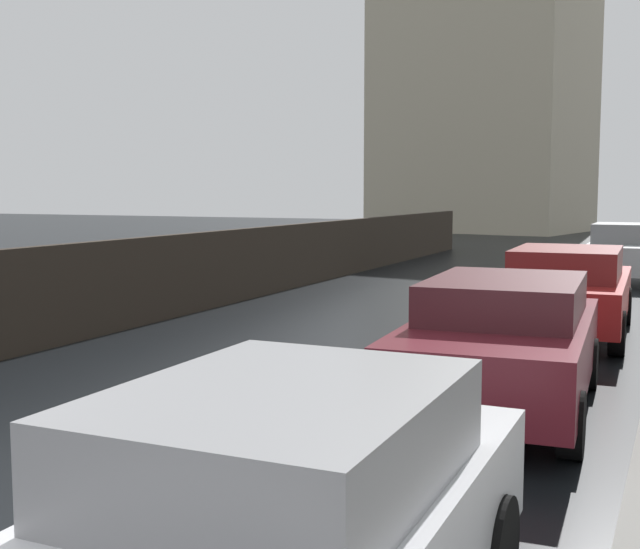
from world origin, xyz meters
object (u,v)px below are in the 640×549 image
(car_red_mid_road, at_px, (568,289))
(car_silver_behind_camera, at_px, (623,252))
(car_white_far_lane, at_px, (269,542))
(car_maroon_far_ahead, at_px, (503,341))

(car_red_mid_road, bearing_deg, car_silver_behind_camera, 86.54)
(car_silver_behind_camera, bearing_deg, car_white_far_lane, -90.81)
(car_red_mid_road, relative_size, car_silver_behind_camera, 1.12)
(car_white_far_lane, bearing_deg, car_maroon_far_ahead, 90.39)
(car_red_mid_road, height_order, car_white_far_lane, car_white_far_lane)
(car_maroon_far_ahead, distance_m, car_silver_behind_camera, 13.63)
(car_maroon_far_ahead, relative_size, car_white_far_lane, 1.06)
(car_silver_behind_camera, xyz_separation_m, car_white_far_lane, (-0.17, -19.04, -0.01))
(car_red_mid_road, height_order, car_maroon_far_ahead, car_red_mid_road)
(car_red_mid_road, xyz_separation_m, car_white_far_lane, (0.05, -10.33, -0.00))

